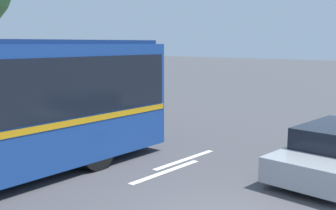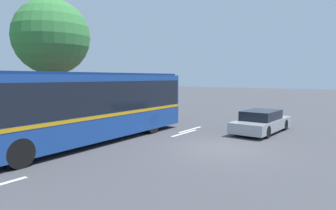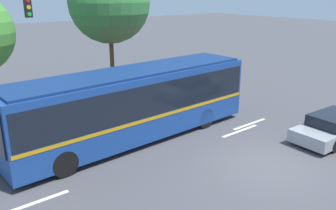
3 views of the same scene
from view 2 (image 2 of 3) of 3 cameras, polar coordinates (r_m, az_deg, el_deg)
The scene contains 7 objects.
ground_plane at distance 12.75m, azimuth 9.93°, elevation -8.15°, with size 140.00×140.00×0.00m, color #444449.
city_bus at distance 13.87m, azimuth -15.12°, elevation 0.37°, with size 11.68×2.94×3.16m.
sedan_foreground at distance 16.73m, azimuth 17.51°, elevation -3.10°, with size 4.66×1.98×1.20m.
flowering_hedge at distance 20.23m, azimuth -15.34°, elevation -1.11°, with size 8.81×1.45×1.53m.
street_tree_centre at distance 22.29m, azimuth -21.45°, elevation 12.06°, with size 5.15×5.15×8.29m.
lane_stripe_near at distance 15.83m, azimuth 3.17°, elevation -5.41°, with size 2.40×0.16×0.01m, color silver.
lane_stripe_far at distance 16.90m, azimuth 4.30°, elevation -4.73°, with size 2.40×0.16×0.01m, color silver.
Camera 2 is at (-11.23, -5.28, 2.96)m, focal length 31.76 mm.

